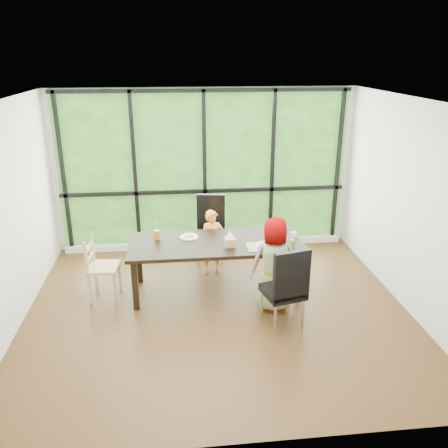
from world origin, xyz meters
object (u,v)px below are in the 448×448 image
at_px(dining_table, 216,266).
at_px(plate_far, 189,237).
at_px(plate_near, 264,245).
at_px(green_cup, 292,243).
at_px(white_mug, 294,235).
at_px(orange_cup, 157,235).
at_px(child_older, 275,264).
at_px(tissue_box, 230,242).
at_px(chair_end_beech, 104,267).
at_px(child_toddler, 213,242).
at_px(chair_window_leather, 210,230).
at_px(chair_interior_leather, 283,286).

distance_m(dining_table, plate_far, 0.57).
height_order(plate_near, green_cup, green_cup).
bearing_deg(white_mug, dining_table, -177.25).
bearing_deg(orange_cup, child_older, -26.16).
distance_m(plate_far, tissue_box, 0.66).
distance_m(orange_cup, green_cup, 1.88).
relative_size(chair_end_beech, tissue_box, 6.56).
relative_size(child_toddler, plate_far, 3.88).
distance_m(child_older, plate_far, 1.33).
bearing_deg(plate_near, green_cup, -13.97).
height_order(chair_window_leather, child_toddler, chair_window_leather).
relative_size(child_older, plate_far, 4.90).
xyz_separation_m(plate_near, tissue_box, (-0.47, 0.02, 0.05)).
distance_m(chair_window_leather, green_cup, 1.64).
bearing_deg(dining_table, green_cup, -15.68).
distance_m(chair_window_leather, child_toddler, 0.40).
relative_size(plate_near, white_mug, 3.00).
relative_size(dining_table, plate_far, 9.31).
xyz_separation_m(dining_table, chair_window_leather, (0.00, 0.99, 0.17)).
height_order(chair_interior_leather, child_toddler, chair_interior_leather).
distance_m(chair_window_leather, child_older, 1.71).
distance_m(orange_cup, tissue_box, 1.05).
xyz_separation_m(child_toddler, white_mug, (1.11, -0.54, 0.29)).
relative_size(dining_table, plate_near, 10.43).
distance_m(chair_interior_leather, white_mug, 1.12).
bearing_deg(orange_cup, green_cup, -14.65).
relative_size(chair_end_beech, orange_cup, 6.79).
distance_m(chair_interior_leather, orange_cup, 1.95).
xyz_separation_m(dining_table, white_mug, (1.11, 0.05, 0.41)).
bearing_deg(tissue_box, plate_far, 145.18).
bearing_deg(chair_window_leather, plate_far, -106.95).
distance_m(child_toddler, orange_cup, 0.96).
distance_m(chair_end_beech, orange_cup, 0.85).
bearing_deg(white_mug, plate_near, -152.27).
bearing_deg(plate_far, dining_table, -29.49).
bearing_deg(green_cup, chair_end_beech, 173.92).
bearing_deg(child_older, chair_end_beech, -11.13).
xyz_separation_m(chair_window_leather, tissue_box, (0.17, -1.16, 0.27)).
xyz_separation_m(chair_end_beech, plate_near, (2.20, -0.18, 0.31)).
bearing_deg(dining_table, white_mug, 2.75).
bearing_deg(chair_window_leather, child_toddler, -82.23).
bearing_deg(dining_table, plate_near, -16.63).
xyz_separation_m(dining_table, plate_far, (-0.37, 0.21, 0.38)).
relative_size(dining_table, orange_cup, 18.18).
relative_size(chair_end_beech, child_toddler, 0.90).
xyz_separation_m(chair_end_beech, child_older, (2.27, -0.55, 0.18)).
bearing_deg(green_cup, tissue_box, 172.16).
height_order(chair_window_leather, orange_cup, chair_window_leather).
bearing_deg(dining_table, tissue_box, -44.16).
distance_m(child_older, plate_near, 0.39).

